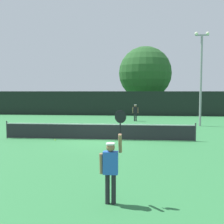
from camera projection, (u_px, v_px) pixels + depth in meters
ground_plane at (98, 140)px, 16.74m from camera, size 120.00×120.00×0.00m
tennis_net at (98, 131)px, 16.70m from camera, size 11.51×0.08×1.07m
perimeter_fence at (118, 103)px, 33.48m from camera, size 34.23×0.12×2.90m
player_serving at (111, 164)px, 7.13m from camera, size 0.68×0.39×2.43m
player_receiving at (135, 111)px, 26.98m from camera, size 0.57×0.24×1.61m
tennis_ball at (55, 140)px, 16.43m from camera, size 0.07×0.07×0.07m
light_pole at (201, 73)px, 22.99m from camera, size 1.18×0.28×7.77m
large_tree at (145, 73)px, 38.78m from camera, size 7.35×7.35×9.12m
parked_car_near at (68, 105)px, 43.12m from camera, size 2.09×4.28×1.69m
parked_car_mid at (137, 106)px, 40.90m from camera, size 2.06×4.27×1.69m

